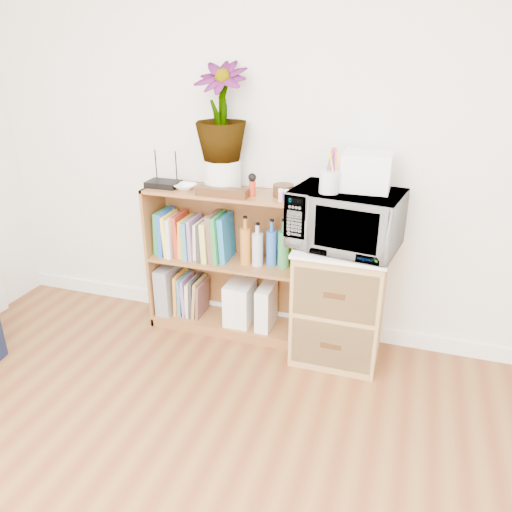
% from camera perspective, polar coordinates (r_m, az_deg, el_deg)
% --- Properties ---
extents(skirting_board, '(4.00, 0.02, 0.10)m').
position_cam_1_polar(skirting_board, '(3.42, 3.09, -7.16)').
color(skirting_board, white).
rests_on(skirting_board, ground).
extents(bookshelf, '(1.00, 0.30, 0.95)m').
position_cam_1_polar(bookshelf, '(3.20, -3.46, -0.81)').
color(bookshelf, brown).
rests_on(bookshelf, ground).
extents(wicker_unit, '(0.50, 0.45, 0.70)m').
position_cam_1_polar(wicker_unit, '(3.02, 9.50, -5.34)').
color(wicker_unit, '#9E7542').
rests_on(wicker_unit, ground).
extents(microwave, '(0.64, 0.48, 0.32)m').
position_cam_1_polar(microwave, '(2.80, 10.18, 4.17)').
color(microwave, white).
rests_on(microwave, wicker_unit).
extents(pen_cup, '(0.10, 0.10, 0.12)m').
position_cam_1_polar(pen_cup, '(2.68, 8.38, 8.36)').
color(pen_cup, silver).
rests_on(pen_cup, microwave).
extents(small_appliance, '(0.25, 0.21, 0.20)m').
position_cam_1_polar(small_appliance, '(2.76, 12.54, 9.41)').
color(small_appliance, white).
rests_on(small_appliance, microwave).
extents(router, '(0.20, 0.14, 0.04)m').
position_cam_1_polar(router, '(3.18, -10.54, 8.11)').
color(router, black).
rests_on(router, bookshelf).
extents(white_bowl, '(0.13, 0.13, 0.03)m').
position_cam_1_polar(white_bowl, '(3.10, -8.06, 7.85)').
color(white_bowl, white).
rests_on(white_bowl, bookshelf).
extents(plant_pot, '(0.22, 0.22, 0.19)m').
position_cam_1_polar(plant_pot, '(3.04, -3.83, 9.20)').
color(plant_pot, silver).
rests_on(plant_pot, bookshelf).
extents(potted_plant, '(0.31, 0.31, 0.55)m').
position_cam_1_polar(potted_plant, '(2.97, -4.03, 16.09)').
color(potted_plant, '#3E7830').
rests_on(potted_plant, plant_pot).
extents(trinket_box, '(0.31, 0.08, 0.05)m').
position_cam_1_polar(trinket_box, '(2.93, -3.91, 7.30)').
color(trinket_box, '#331C0E').
rests_on(trinket_box, bookshelf).
extents(kokeshi_doll, '(0.04, 0.04, 0.09)m').
position_cam_1_polar(kokeshi_doll, '(2.93, -0.43, 7.72)').
color(kokeshi_doll, '#A82A14').
rests_on(kokeshi_doll, bookshelf).
extents(wooden_bowl, '(0.12, 0.12, 0.07)m').
position_cam_1_polar(wooden_bowl, '(2.93, 3.14, 7.49)').
color(wooden_bowl, '#331B0E').
rests_on(wooden_bowl, bookshelf).
extents(paint_jars, '(0.10, 0.04, 0.05)m').
position_cam_1_polar(paint_jars, '(2.83, 3.50, 6.70)').
color(paint_jars, pink).
rests_on(paint_jars, bookshelf).
extents(file_box, '(0.10, 0.26, 0.33)m').
position_cam_1_polar(file_box, '(3.47, -9.86, -3.57)').
color(file_box, gray).
rests_on(file_box, bookshelf).
extents(magazine_holder_left, '(0.09, 0.23, 0.28)m').
position_cam_1_polar(magazine_holder_left, '(3.29, -2.45, -5.21)').
color(magazine_holder_left, silver).
rests_on(magazine_holder_left, bookshelf).
extents(magazine_holder_mid, '(0.09, 0.22, 0.28)m').
position_cam_1_polar(magazine_holder_mid, '(3.27, -1.20, -5.45)').
color(magazine_holder_mid, silver).
rests_on(magazine_holder_mid, bookshelf).
extents(magazine_holder_right, '(0.09, 0.23, 0.29)m').
position_cam_1_polar(magazine_holder_right, '(3.23, 1.18, -5.76)').
color(magazine_holder_right, silver).
rests_on(magazine_holder_right, bookshelf).
extents(cookbooks, '(0.49, 0.20, 0.30)m').
position_cam_1_polar(cookbooks, '(3.22, -7.15, 2.30)').
color(cookbooks, '#20793F').
rests_on(cookbooks, bookshelf).
extents(liquor_bottles, '(0.47, 0.07, 0.30)m').
position_cam_1_polar(liquor_bottles, '(3.03, 2.51, 1.29)').
color(liquor_bottles, '#B46721').
rests_on(liquor_bottles, bookshelf).
extents(lower_books, '(0.19, 0.19, 0.29)m').
position_cam_1_polar(lower_books, '(3.42, -7.45, -4.44)').
color(lower_books, '#BD7721').
rests_on(lower_books, bookshelf).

